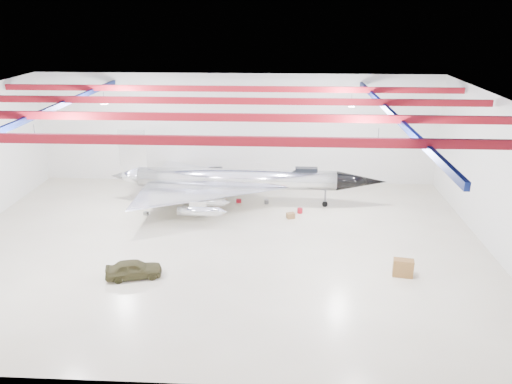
{
  "coord_description": "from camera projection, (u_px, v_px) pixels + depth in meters",
  "views": [
    {
      "loc": [
        4.55,
        -33.97,
        16.78
      ],
      "look_at": [
        2.62,
        2.0,
        3.58
      ],
      "focal_mm": 35.0,
      "sensor_mm": 36.0,
      "label": 1
    }
  ],
  "objects": [
    {
      "name": "floor",
      "position": [
        220.0,
        245.0,
        37.85
      ],
      "size": [
        40.0,
        40.0,
        0.0
      ],
      "primitive_type": "plane",
      "color": "beige",
      "rests_on": "ground"
    },
    {
      "name": "crate_small",
      "position": [
        146.0,
        213.0,
        43.29
      ],
      "size": [
        0.46,
        0.41,
        0.27
      ],
      "primitive_type": "cube",
      "rotation": [
        0.0,
        0.0,
        -0.3
      ],
      "color": "#59595B",
      "rests_on": "floor"
    },
    {
      "name": "ceiling",
      "position": [
        216.0,
        100.0,
        34.07
      ],
      "size": [
        40.0,
        40.0,
        0.0
      ],
      "primitive_type": "plane",
      "rotation": [
        3.14,
        0.0,
        0.0
      ],
      "color": "#0A0F38",
      "rests_on": "wall_back"
    },
    {
      "name": "wall_right",
      "position": [
        502.0,
        181.0,
        34.95
      ],
      "size": [
        0.0,
        30.0,
        30.0
      ],
      "primitive_type": "plane",
      "rotation": [
        1.57,
        0.0,
        -1.57
      ],
      "color": "silver",
      "rests_on": "floor"
    },
    {
      "name": "jeep",
      "position": [
        134.0,
        269.0,
        33.02
      ],
      "size": [
        3.92,
        2.36,
        1.25
      ],
      "primitive_type": "imported",
      "rotation": [
        0.0,
        0.0,
        1.83
      ],
      "color": "#3D391E",
      "rests_on": "floor"
    },
    {
      "name": "toolbox_red",
      "position": [
        239.0,
        201.0,
        46.08
      ],
      "size": [
        0.46,
        0.37,
        0.32
      ],
      "primitive_type": "cube",
      "rotation": [
        0.0,
        0.0,
        0.01
      ],
      "color": "#A2101D",
      "rests_on": "floor"
    },
    {
      "name": "oil_barrel",
      "position": [
        210.0,
        209.0,
        44.16
      ],
      "size": [
        0.69,
        0.61,
        0.41
      ],
      "primitive_type": "cube",
      "rotation": [
        0.0,
        0.0,
        0.28
      ],
      "color": "olive",
      "rests_on": "floor"
    },
    {
      "name": "wall_back",
      "position": [
        237.0,
        129.0,
        50.02
      ],
      "size": [
        40.0,
        0.0,
        40.0
      ],
      "primitive_type": "plane",
      "rotation": [
        1.57,
        0.0,
        0.0
      ],
      "color": "silver",
      "rests_on": "floor"
    },
    {
      "name": "parts_bin",
      "position": [
        291.0,
        216.0,
        42.59
      ],
      "size": [
        0.8,
        0.72,
        0.46
      ],
      "primitive_type": "cube",
      "rotation": [
        0.0,
        0.0,
        0.36
      ],
      "color": "olive",
      "rests_on": "floor"
    },
    {
      "name": "tool_chest",
      "position": [
        300.0,
        211.0,
        43.68
      ],
      "size": [
        0.48,
        0.48,
        0.43
      ],
      "primitive_type": "cylinder",
      "rotation": [
        0.0,
        0.0,
        0.02
      ],
      "color": "#A2101D",
      "rests_on": "floor"
    },
    {
      "name": "jet_aircraft",
      "position": [
        236.0,
        181.0,
        44.92
      ],
      "size": [
        24.93,
        14.45,
        6.8
      ],
      "rotation": [
        0.0,
        0.0,
        -0.02
      ],
      "color": "silver",
      "rests_on": "floor"
    },
    {
      "name": "ceiling_structure",
      "position": [
        217.0,
        109.0,
        34.3
      ],
      "size": [
        39.5,
        29.5,
        1.08
      ],
      "color": "maroon",
      "rests_on": "ceiling"
    },
    {
      "name": "desk",
      "position": [
        403.0,
        268.0,
        33.19
      ],
      "size": [
        1.42,
        0.87,
        1.21
      ],
      "primitive_type": "cube",
      "rotation": [
        0.0,
        0.0,
        -0.17
      ],
      "color": "brown",
      "rests_on": "floor"
    },
    {
      "name": "spares_box",
      "position": [
        266.0,
        202.0,
        45.81
      ],
      "size": [
        0.47,
        0.47,
        0.35
      ],
      "primitive_type": "cylinder",
      "rotation": [
        0.0,
        0.0,
        0.24
      ],
      "color": "#59595B",
      "rests_on": "floor"
    }
  ]
}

